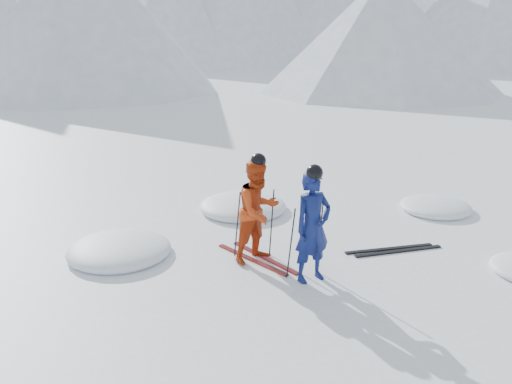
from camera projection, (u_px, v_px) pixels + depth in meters
name	position (u px, v px, depth m)	size (l,w,h in m)	color
ground	(365.00, 246.00, 10.00)	(160.00, 160.00, 0.00)	white
skier_blue	(313.00, 227.00, 8.46)	(0.66, 0.43, 1.80)	#0D1853
skier_red	(258.00, 211.00, 9.19)	(0.87, 0.68, 1.79)	#B6350E
pole_blue_left	(291.00, 244.00, 8.59)	(0.02, 0.02, 1.20)	black
pole_blue_right	(320.00, 237.00, 8.85)	(0.02, 0.02, 1.20)	black
pole_red_left	(237.00, 224.00, 9.41)	(0.02, 0.02, 1.20)	black
pole_red_right	(272.00, 222.00, 9.50)	(0.02, 0.02, 1.20)	black
ski_worn_left	(252.00, 259.00, 9.42)	(0.09, 1.70, 0.03)	black
ski_worn_right	(265.00, 258.00, 9.49)	(0.09, 1.70, 0.03)	black
ski_loose_a	(389.00, 249.00, 9.85)	(0.09, 1.70, 0.03)	black
ski_loose_b	(398.00, 251.00, 9.75)	(0.09, 1.70, 0.03)	black
snow_lumps	(275.00, 229.00, 10.82)	(8.49, 6.05, 0.42)	white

